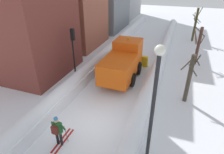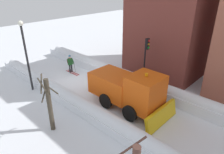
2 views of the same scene
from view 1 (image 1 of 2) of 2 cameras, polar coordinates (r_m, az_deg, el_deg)
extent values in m
plane|color=white|center=(19.87, 6.11, 4.97)|extent=(80.00, 80.00, 0.00)
cube|color=white|center=(20.47, -1.26, 7.04)|extent=(1.10, 36.00, 0.80)
cylinder|color=white|center=(20.33, -1.28, 8.09)|extent=(0.90, 34.20, 0.90)
cube|color=white|center=(19.37, 13.97, 4.55)|extent=(1.10, 36.00, 0.57)
cylinder|color=white|center=(19.26, 14.07, 5.33)|extent=(0.90, 34.20, 0.90)
cube|color=brown|center=(17.93, -26.76, 18.00)|extent=(7.71, 6.55, 10.95)
cube|color=#DB510F|center=(14.70, 1.80, 2.41)|extent=(2.30, 3.40, 1.60)
cube|color=#DB510F|center=(16.94, 4.70, 7.22)|extent=(2.20, 2.00, 2.30)
cube|color=black|center=(17.65, 5.62, 9.80)|extent=(1.85, 0.06, 1.01)
cube|color=gold|center=(18.61, 5.68, 5.17)|extent=(3.20, 0.46, 1.13)
cylinder|color=orange|center=(16.53, 4.87, 11.33)|extent=(0.20, 0.20, 0.18)
cylinder|color=black|center=(17.45, 0.64, 3.70)|extent=(0.25, 1.10, 1.10)
cylinder|color=black|center=(16.91, 8.02, 2.56)|extent=(0.25, 1.10, 1.10)
cylinder|color=black|center=(15.60, -2.03, 0.53)|extent=(0.25, 1.10, 1.10)
cylinder|color=black|center=(14.99, 6.16, -0.86)|extent=(0.25, 1.10, 1.10)
cylinder|color=black|center=(10.69, -15.90, -16.97)|extent=(0.14, 0.14, 0.82)
cylinder|color=black|center=(10.58, -14.88, -17.34)|extent=(0.14, 0.14, 0.82)
cube|color=#1E5123|center=(10.15, -15.92, -14.28)|extent=(0.42, 0.26, 0.62)
cube|color=#591E19|center=(10.01, -16.63, -14.88)|extent=(0.32, 0.16, 0.44)
sphere|color=tan|center=(9.84, -16.28, -12.25)|extent=(0.24, 0.24, 0.24)
sphere|color=teal|center=(9.78, -16.36, -11.81)|extent=(0.22, 0.22, 0.22)
cylinder|color=#1E5123|center=(10.31, -16.85, -13.40)|extent=(0.09, 0.33, 0.56)
cylinder|color=#1E5123|center=(10.06, -14.36, -14.23)|extent=(0.09, 0.33, 0.56)
cube|color=maroon|center=(11.10, -14.87, -17.60)|extent=(0.09, 1.80, 0.03)
cube|color=maroon|center=(11.00, -13.87, -17.96)|extent=(0.09, 1.80, 0.03)
cylinder|color=#262628|center=(10.77, -16.23, -15.20)|extent=(0.02, 0.19, 1.19)
cylinder|color=#262628|center=(10.49, -13.43, -16.16)|extent=(0.02, 0.19, 1.19)
cylinder|color=black|center=(16.03, -11.18, 5.00)|extent=(0.12, 0.12, 3.24)
cube|color=black|center=(15.46, -11.63, 12.26)|extent=(0.28, 0.24, 0.90)
sphere|color=red|center=(15.50, -11.49, 13.38)|extent=(0.18, 0.18, 0.18)
sphere|color=gold|center=(15.57, -11.39, 12.39)|extent=(0.18, 0.18, 0.18)
sphere|color=green|center=(15.65, -11.29, 11.41)|extent=(0.18, 0.18, 0.18)
cylinder|color=black|center=(8.25, 11.73, -11.08)|extent=(0.16, 0.16, 5.33)
sphere|color=silver|center=(6.84, 14.05, 7.72)|extent=(0.40, 0.40, 0.40)
cylinder|color=#3E362A|center=(13.59, 21.86, -0.59)|extent=(0.28, 0.28, 3.43)
cylinder|color=#3E362A|center=(12.84, 23.88, 4.55)|extent=(0.57, 0.66, 0.94)
cylinder|color=#3E362A|center=(13.07, 22.88, 1.85)|extent=(0.69, 0.38, 0.91)
cylinder|color=#3E362A|center=(13.15, 23.84, 4.43)|extent=(0.31, 0.71, 1.08)
cylinder|color=#3E362A|center=(13.42, 21.93, 4.14)|extent=(0.93, 0.63, 1.10)
cylinder|color=#4B2F27|center=(19.94, 24.20, 8.29)|extent=(0.28, 0.28, 3.63)
cylinder|color=#4B2F27|center=(19.61, 23.80, 9.92)|extent=(0.45, 0.82, 1.10)
cylinder|color=#4B2F27|center=(19.84, 25.26, 9.94)|extent=(0.23, 0.76, 1.01)
cylinder|color=#4B2F27|center=(19.22, 24.61, 12.19)|extent=(0.95, 0.62, 0.74)
cylinder|color=#4B2F27|center=(19.58, 23.52, 10.78)|extent=(0.27, 1.22, 1.02)
cylinder|color=#3E3C20|center=(27.42, 23.45, 13.98)|extent=(0.28, 0.28, 4.15)
cylinder|color=#3E3C20|center=(27.30, 24.65, 17.13)|extent=(0.47, 0.81, 1.35)
cylinder|color=#3E3C20|center=(27.18, 23.38, 16.18)|extent=(0.17, 0.75, 0.98)
cylinder|color=#3E3C20|center=(26.88, 23.86, 15.63)|extent=(1.13, 0.11, 0.96)
cylinder|color=#3E3C20|center=(27.06, 23.75, 14.97)|extent=(0.78, 0.17, 0.66)
camera|label=2|loc=(22.49, 38.81, 24.19)|focal=32.86mm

